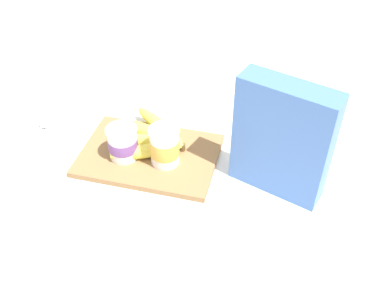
% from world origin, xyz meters
% --- Properties ---
extents(ground_plane, '(2.40, 2.40, 0.00)m').
position_xyz_m(ground_plane, '(0.00, 0.00, 0.00)').
color(ground_plane, white).
extents(cutting_board, '(0.32, 0.22, 0.01)m').
position_xyz_m(cutting_board, '(0.00, 0.00, 0.01)').
color(cutting_board, olive).
rests_on(cutting_board, ground_plane).
extents(cereal_box, '(0.21, 0.12, 0.27)m').
position_xyz_m(cereal_box, '(-0.30, 0.02, 0.13)').
color(cereal_box, '#4770B7').
rests_on(cereal_box, ground_plane).
extents(yogurt_cup_front, '(0.07, 0.07, 0.09)m').
position_xyz_m(yogurt_cup_front, '(-0.05, 0.02, 0.06)').
color(yogurt_cup_front, white).
rests_on(yogurt_cup_front, cutting_board).
extents(yogurt_cup_back, '(0.07, 0.07, 0.08)m').
position_xyz_m(yogurt_cup_back, '(0.05, 0.02, 0.05)').
color(yogurt_cup_back, white).
rests_on(yogurt_cup_back, cutting_board).
extents(banana_bunch, '(0.20, 0.22, 0.04)m').
position_xyz_m(banana_bunch, '(0.01, -0.04, 0.03)').
color(banana_bunch, '#EADD4B').
rests_on(banana_bunch, cutting_board).
extents(spoon, '(0.12, 0.09, 0.01)m').
position_xyz_m(spoon, '(0.28, -0.03, 0.01)').
color(spoon, silver).
rests_on(spoon, ground_plane).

